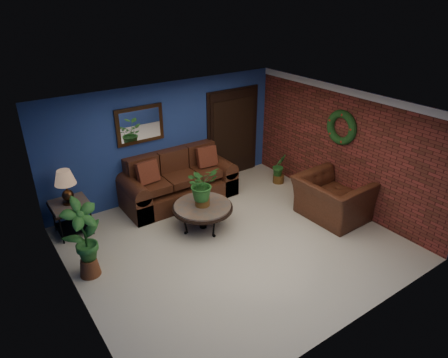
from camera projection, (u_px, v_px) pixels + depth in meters
floor at (234, 243)px, 7.35m from camera, size 5.50×5.50×0.00m
wall_back at (167, 140)px, 8.65m from camera, size 5.50×0.04×2.50m
wall_left at (71, 234)px, 5.39m from camera, size 0.04×5.00×2.50m
wall_right_brick at (342, 148)px, 8.21m from camera, size 0.04×5.00×2.50m
ceiling at (236, 111)px, 6.25m from camera, size 5.50×5.00×0.02m
crown_molding at (349, 92)px, 7.68m from camera, size 0.03×5.00×0.14m
wall_mirror at (140, 125)px, 8.10m from camera, size 1.02×0.06×0.77m
closet_door at (233, 134)px, 9.61m from camera, size 1.44×0.06×2.18m
wreath at (341, 127)px, 8.02m from camera, size 0.16×0.72×0.72m
sofa at (177, 184)px, 8.73m from camera, size 2.44×1.05×1.10m
coffee_table at (203, 208)px, 7.64m from camera, size 1.16×1.16×0.50m
end_table at (71, 210)px, 7.47m from camera, size 0.70×0.70×0.64m
table_lamp at (65, 183)px, 7.22m from camera, size 0.39×0.39×0.64m
side_chair at (191, 171)px, 8.85m from camera, size 0.46×0.46×0.98m
armchair at (332, 199)px, 7.99m from camera, size 1.18×1.35×0.86m
coffee_plant at (202, 185)px, 7.42m from camera, size 0.62×0.54×0.79m
floor_plant at (279, 169)px, 9.44m from camera, size 0.36×0.31×0.73m
tall_plant at (84, 236)px, 6.24m from camera, size 0.69×0.56×1.40m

